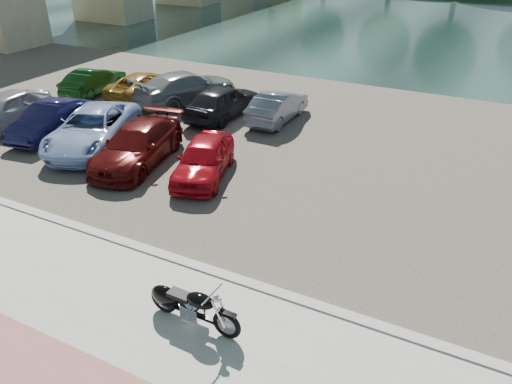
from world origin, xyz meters
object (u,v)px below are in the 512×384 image
at_px(motorcycle, 186,304).
at_px(car_2, 93,129).
at_px(car_1, 50,120).
at_px(car_0, 4,111).

relative_size(motorcycle, car_2, 0.44).
height_order(motorcycle, car_1, car_1).
height_order(car_0, car_2, car_0).
bearing_deg(car_0, motorcycle, -30.47).
xyz_separation_m(car_0, car_1, (2.42, 0.26, -0.09)).
distance_m(car_1, car_2, 2.40).
bearing_deg(car_0, car_2, -3.32).
bearing_deg(car_1, car_0, 177.54).
relative_size(car_1, car_2, 0.77).
xyz_separation_m(motorcycle, car_0, (-13.65, 6.39, 0.24)).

